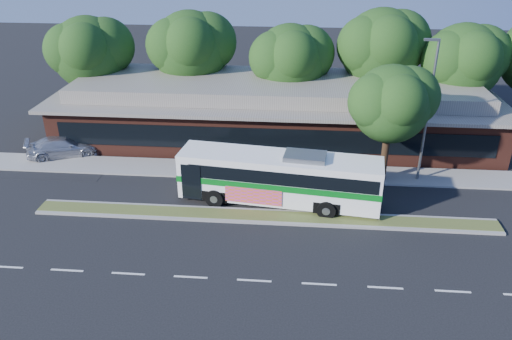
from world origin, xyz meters
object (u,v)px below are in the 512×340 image
object	(u,v)px
lamp_post	(428,108)
sedan	(63,147)
transit_bus	(280,175)
sidewalk_tree	(397,102)

from	to	relation	value
lamp_post	sedan	xyz separation A→B (m)	(-24.33, 1.80, -4.18)
lamp_post	transit_bus	world-z (taller)	lamp_post
transit_bus	sidewalk_tree	distance (m)	8.40
transit_bus	sidewalk_tree	bearing A→B (deg)	34.27
sidewalk_tree	transit_bus	bearing A→B (deg)	-152.86
transit_bus	sidewalk_tree	xyz separation A→B (m)	(6.80, 3.49, 3.47)
lamp_post	transit_bus	xyz separation A→B (m)	(-8.71, -3.61, -3.07)
lamp_post	sidewalk_tree	world-z (taller)	lamp_post
transit_bus	sedan	bearing A→B (deg)	168.03
lamp_post	sedan	distance (m)	24.75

